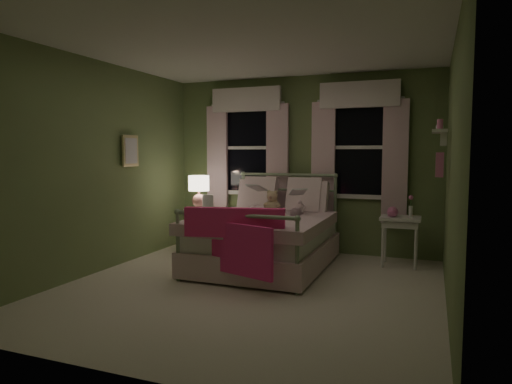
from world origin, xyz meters
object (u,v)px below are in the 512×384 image
at_px(bed, 266,237).
at_px(nightstand_right, 400,224).
at_px(teddy_bear, 272,204).
at_px(table_lamp, 199,188).
at_px(child_left, 257,189).
at_px(child_right, 296,194).
at_px(nightstand_left, 199,224).

distance_m(bed, nightstand_right, 1.75).
relative_size(teddy_bear, table_lamp, 0.69).
relative_size(child_left, nightstand_right, 1.23).
distance_m(child_right, nightstand_left, 1.56).
height_order(teddy_bear, table_lamp, table_lamp).
relative_size(child_left, teddy_bear, 2.44).
distance_m(child_left, table_lamp, 0.91).
relative_size(teddy_bear, nightstand_left, 0.50).
bearing_deg(nightstand_left, nightstand_right, 4.40).
distance_m(table_lamp, nightstand_right, 2.86).
distance_m(nightstand_left, nightstand_right, 2.83).
relative_size(child_right, table_lamp, 1.50).
bearing_deg(nightstand_left, table_lamp, -45.00).
height_order(table_lamp, nightstand_right, table_lamp).
height_order(child_left, nightstand_right, child_left).
bearing_deg(bed, nightstand_left, 160.89).
bearing_deg(nightstand_left, bed, -19.11).
height_order(child_right, teddy_bear, child_right).
bearing_deg(nightstand_right, child_left, -173.73).
xyz_separation_m(bed, nightstand_right, (1.62, 0.63, 0.17)).
height_order(child_left, teddy_bear, child_left).
bearing_deg(nightstand_right, teddy_bear, -167.24).
height_order(bed, nightstand_left, bed).
distance_m(bed, teddy_bear, 0.49).
bearing_deg(table_lamp, child_right, 0.29).
height_order(teddy_bear, nightstand_right, teddy_bear).
distance_m(bed, nightstand_left, 1.26).
bearing_deg(child_right, bed, 45.15).
bearing_deg(bed, child_right, 56.40).
bearing_deg(teddy_bear, bed, -90.00).
height_order(nightstand_left, nightstand_right, same).
xyz_separation_m(child_right, teddy_bear, (-0.28, -0.16, -0.13)).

